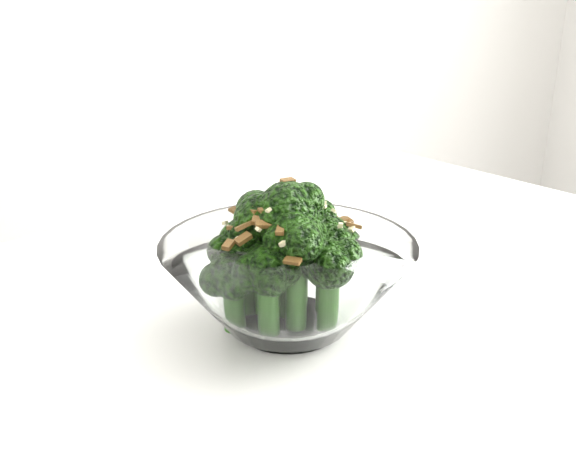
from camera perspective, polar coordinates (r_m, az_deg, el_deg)
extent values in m
cube|color=white|center=(0.50, -1.59, -14.91)|extent=(1.42, 1.23, 0.04)
cylinder|color=white|center=(1.22, 8.68, -12.29)|extent=(0.04, 0.04, 0.71)
cylinder|color=white|center=(0.55, 0.00, -8.32)|extent=(0.09, 0.09, 0.01)
cylinder|color=#255115|center=(0.53, -2.25, -4.04)|extent=(0.02, 0.02, 0.07)
sphere|color=#1E480D|center=(0.51, -2.32, 0.75)|extent=(0.05, 0.05, 0.05)
cylinder|color=#255115|center=(0.52, -4.81, -6.91)|extent=(0.02, 0.02, 0.04)
sphere|color=#1E480D|center=(0.50, -4.91, -4.01)|extent=(0.04, 0.04, 0.04)
cylinder|color=#255115|center=(0.54, 3.40, -4.60)|extent=(0.02, 0.02, 0.05)
sphere|color=#1E480D|center=(0.53, 3.49, -0.87)|extent=(0.04, 0.04, 0.04)
cylinder|color=#255115|center=(0.55, 0.90, -3.11)|extent=(0.02, 0.02, 0.07)
sphere|color=#1E480D|center=(0.53, 0.93, 1.66)|extent=(0.05, 0.05, 0.05)
cylinder|color=#255115|center=(0.51, 0.72, -5.47)|extent=(0.02, 0.02, 0.07)
sphere|color=#1E480D|center=(0.49, 0.74, -0.75)|extent=(0.04, 0.04, 0.04)
cylinder|color=#255115|center=(0.54, -3.83, -4.92)|extent=(0.02, 0.02, 0.05)
sphere|color=#1E480D|center=(0.52, -3.92, -1.27)|extent=(0.04, 0.04, 0.04)
cylinder|color=#255115|center=(0.57, 3.37, -3.99)|extent=(0.02, 0.02, 0.04)
sphere|color=#1E480D|center=(0.56, 3.44, -1.26)|extent=(0.04, 0.04, 0.04)
cylinder|color=#255115|center=(0.50, -1.75, -7.09)|extent=(0.02, 0.02, 0.05)
sphere|color=#1E480D|center=(0.49, -1.79, -3.60)|extent=(0.04, 0.04, 0.04)
cylinder|color=#255115|center=(0.53, 0.00, -3.77)|extent=(0.02, 0.02, 0.08)
sphere|color=#1E480D|center=(0.51, 0.00, 1.65)|extent=(0.05, 0.05, 0.05)
cylinder|color=#255115|center=(0.51, 3.58, -6.56)|extent=(0.02, 0.02, 0.05)
sphere|color=#1E480D|center=(0.50, 3.67, -2.96)|extent=(0.04, 0.04, 0.04)
cube|color=brown|center=(0.49, -2.55, 0.81)|extent=(0.01, 0.01, 0.01)
cube|color=brown|center=(0.53, 4.97, 0.59)|extent=(0.02, 0.01, 0.01)
cube|color=brown|center=(0.55, 4.14, 0.99)|extent=(0.01, 0.01, 0.01)
cube|color=brown|center=(0.54, -1.62, 2.45)|extent=(0.01, 0.01, 0.01)
cube|color=brown|center=(0.50, -2.67, 1.84)|extent=(0.02, 0.01, 0.00)
cube|color=brown|center=(0.52, 5.82, 0.42)|extent=(0.01, 0.01, 0.01)
cube|color=brown|center=(0.50, -2.53, 1.79)|extent=(0.01, 0.01, 0.01)
cube|color=brown|center=(0.53, 4.76, 0.83)|extent=(0.01, 0.01, 0.00)
cube|color=brown|center=(0.48, -2.15, 0.52)|extent=(0.01, 0.01, 0.01)
cube|color=brown|center=(0.53, -4.45, 1.57)|extent=(0.02, 0.02, 0.01)
cube|color=brown|center=(0.51, -3.87, 1.27)|extent=(0.01, 0.01, 0.01)
cube|color=brown|center=(0.52, -3.88, 1.90)|extent=(0.02, 0.01, 0.01)
cube|color=brown|center=(0.46, 0.40, -2.76)|extent=(0.01, 0.01, 0.00)
cube|color=brown|center=(0.51, -0.03, 4.35)|extent=(0.01, 0.01, 0.00)
cube|color=brown|center=(0.53, -2.65, 2.34)|extent=(0.01, 0.01, 0.01)
cube|color=brown|center=(0.50, -3.68, 1.09)|extent=(0.01, 0.01, 0.00)
cube|color=brown|center=(0.52, 1.49, 3.15)|extent=(0.02, 0.01, 0.01)
cube|color=brown|center=(0.52, 0.62, 3.36)|extent=(0.01, 0.01, 0.01)
cube|color=brown|center=(0.56, -2.28, 1.17)|extent=(0.01, 0.01, 0.01)
cube|color=brown|center=(0.53, 2.53, 2.08)|extent=(0.01, 0.01, 0.01)
cube|color=brown|center=(0.56, -2.71, 1.18)|extent=(0.01, 0.01, 0.01)
cube|color=brown|center=(0.49, -4.00, -0.77)|extent=(0.01, 0.01, 0.01)
cube|color=brown|center=(0.49, -3.93, 0.38)|extent=(0.01, 0.01, 0.01)
cube|color=brown|center=(0.56, 0.01, 2.15)|extent=(0.02, 0.02, 0.01)
cube|color=brown|center=(0.48, -5.33, -1.32)|extent=(0.01, 0.01, 0.01)
cube|color=brown|center=(0.51, 1.23, 3.40)|extent=(0.01, 0.02, 0.01)
cube|color=brown|center=(0.47, -0.62, 0.12)|extent=(0.01, 0.01, 0.01)
cube|color=brown|center=(0.49, -1.86, 1.84)|extent=(0.02, 0.01, 0.00)
cube|color=brown|center=(0.55, -1.19, 2.52)|extent=(0.01, 0.01, 0.01)
cube|color=brown|center=(0.50, -4.61, 0.25)|extent=(0.02, 0.01, 0.01)
cube|color=beige|center=(0.53, 2.86, 2.53)|extent=(0.01, 0.01, 0.00)
cube|color=beige|center=(0.52, 5.68, 0.10)|extent=(0.01, 0.01, 0.01)
cube|color=beige|center=(0.50, -2.25, 2.37)|extent=(0.00, 0.00, 0.00)
cube|color=beige|center=(0.52, -3.47, 2.09)|extent=(0.01, 0.01, 0.00)
cube|color=beige|center=(0.54, -3.55, 1.62)|extent=(0.00, 0.00, 0.00)
cube|color=beige|center=(0.49, -4.48, -0.76)|extent=(0.00, 0.00, 0.00)
cube|color=beige|center=(0.52, -4.00, 1.59)|extent=(0.01, 0.01, 0.01)
cube|color=beige|center=(0.53, -0.75, 2.84)|extent=(0.00, 0.00, 0.00)
cube|color=beige|center=(0.52, 5.07, 0.63)|extent=(0.00, 0.00, 0.00)
cube|color=beige|center=(0.47, 2.20, -1.44)|extent=(0.01, 0.01, 0.00)
cube|color=beige|center=(0.53, 3.14, 2.45)|extent=(0.01, 0.01, 0.01)
cube|color=beige|center=(0.48, -2.66, 0.08)|extent=(0.01, 0.01, 0.01)
cube|color=beige|center=(0.56, 1.90, 1.75)|extent=(0.01, 0.01, 0.00)
cube|color=beige|center=(0.50, 4.70, 0.48)|extent=(0.00, 0.00, 0.00)
cube|color=beige|center=(0.53, -5.62, 0.63)|extent=(0.01, 0.01, 0.00)
cube|color=beige|center=(0.52, -3.67, 1.73)|extent=(0.01, 0.01, 0.01)
cube|color=beige|center=(0.50, -0.49, 3.79)|extent=(0.01, 0.01, 0.01)
cube|color=beige|center=(0.54, -3.00, 2.22)|extent=(0.01, 0.01, 0.01)
cube|color=beige|center=(0.54, 1.91, 2.37)|extent=(0.00, 0.00, 0.00)
cube|color=beige|center=(0.53, -3.80, 2.08)|extent=(0.00, 0.00, 0.00)
cube|color=beige|center=(0.55, -1.11, 1.99)|extent=(0.00, 0.00, 0.00)
cube|color=beige|center=(0.50, -0.49, 4.00)|extent=(0.01, 0.01, 0.00)
cube|color=beige|center=(0.50, 4.64, 0.31)|extent=(0.00, 0.01, 0.00)
cube|color=beige|center=(0.49, -1.75, 1.77)|extent=(0.01, 0.01, 0.01)
cube|color=beige|center=(0.52, 3.22, 2.11)|extent=(0.01, 0.01, 0.00)
cube|color=beige|center=(0.54, 3.37, 1.80)|extent=(0.00, 0.00, 0.00)
cube|color=beige|center=(0.53, 5.04, 0.91)|extent=(0.00, 0.00, 0.00)
cube|color=beige|center=(0.51, -4.10, 1.31)|extent=(0.00, 0.01, 0.00)
cube|color=beige|center=(0.52, -5.25, 0.33)|extent=(0.00, 0.01, 0.00)
cube|color=beige|center=(0.52, 4.11, 1.72)|extent=(0.01, 0.01, 0.00)
cube|color=beige|center=(0.47, -0.47, -1.23)|extent=(0.01, 0.01, 0.01)
cube|color=beige|center=(0.50, -4.22, 0.94)|extent=(0.01, 0.00, 0.00)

